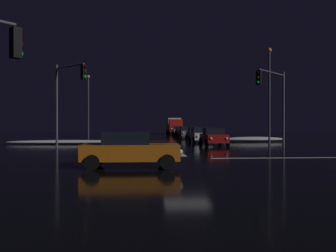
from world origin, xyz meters
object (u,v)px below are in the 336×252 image
(traffic_signal_ne, at_px, (274,93))
(streetlamp_left_far, at_px, (88,102))
(sedan_orange_crossing, at_px, (130,149))
(sedan_gray, at_px, (186,132))
(sedan_red, at_px, (214,137))
(streetlamp_right_near, at_px, (269,89))
(sedan_black, at_px, (182,131))
(sedan_silver, at_px, (178,131))
(box_truck, at_px, (174,125))
(sedan_white, at_px, (200,135))
(sedan_blue, at_px, (196,133))
(traffic_signal_nw, at_px, (67,90))

(traffic_signal_ne, relative_size, streetlamp_left_far, 0.72)
(sedan_orange_crossing, height_order, traffic_signal_ne, traffic_signal_ne)
(sedan_orange_crossing, bearing_deg, sedan_gray, 78.65)
(sedan_red, distance_m, streetlamp_right_near, 8.13)
(sedan_red, bearing_deg, sedan_gray, 90.72)
(sedan_black, relative_size, sedan_silver, 1.00)
(sedan_silver, relative_size, traffic_signal_ne, 0.70)
(sedan_black, height_order, traffic_signal_ne, traffic_signal_ne)
(box_truck, bearing_deg, traffic_signal_ne, -84.01)
(sedan_white, bearing_deg, streetlamp_right_near, -24.25)
(sedan_gray, height_order, sedan_orange_crossing, same)
(sedan_red, relative_size, sedan_gray, 1.00)
(sedan_gray, relative_size, box_truck, 0.52)
(sedan_white, height_order, streetlamp_left_far, streetlamp_left_far)
(sedan_blue, distance_m, sedan_orange_crossing, 27.39)
(sedan_black, xyz_separation_m, sedan_orange_crossing, (-6.59, -38.39, 0.00))
(sedan_white, distance_m, streetlamp_right_near, 8.30)
(sedan_black, distance_m, streetlamp_left_far, 14.73)
(box_truck, xyz_separation_m, traffic_signal_ne, (4.23, -40.30, 2.60))
(streetlamp_right_near, bearing_deg, sedan_blue, 125.64)
(box_truck, bearing_deg, sedan_red, -89.69)
(sedan_black, xyz_separation_m, sedan_silver, (0.14, 6.64, 0.00))
(sedan_blue, distance_m, streetlamp_right_near, 11.22)
(traffic_signal_nw, bearing_deg, sedan_silver, 70.29)
(traffic_signal_nw, bearing_deg, sedan_orange_crossing, -66.72)
(sedan_gray, relative_size, traffic_signal_nw, 0.66)
(streetlamp_left_far, bearing_deg, sedan_red, -54.08)
(sedan_white, height_order, traffic_signal_nw, traffic_signal_nw)
(sedan_red, bearing_deg, streetlamp_right_near, 25.44)
(sedan_gray, xyz_separation_m, streetlamp_left_far, (-13.47, 1.27, 4.23))
(sedan_red, bearing_deg, sedan_black, 90.56)
(sedan_orange_crossing, bearing_deg, traffic_signal_ne, 46.93)
(sedan_blue, xyz_separation_m, streetlamp_left_far, (-13.80, 7.66, 4.23))
(sedan_silver, relative_size, sedan_orange_crossing, 1.00)
(sedan_blue, bearing_deg, traffic_signal_ne, -75.22)
(sedan_white, distance_m, streetlamp_left_far, 19.28)
(sedan_silver, xyz_separation_m, traffic_signal_ne, (4.12, -33.42, 3.51))
(sedan_silver, xyz_separation_m, traffic_signal_nw, (-11.86, -33.11, 3.69))
(sedan_silver, bearing_deg, sedan_white, -90.36)
(sedan_silver, relative_size, traffic_signal_nw, 0.66)
(box_truck, xyz_separation_m, sedan_orange_crossing, (-6.62, -51.92, -0.91))
(sedan_red, height_order, sedan_gray, same)
(sedan_blue, bearing_deg, sedan_silver, 90.61)
(sedan_white, xyz_separation_m, sedan_orange_crossing, (-6.58, -21.01, 0.00))
(sedan_black, height_order, streetlamp_right_near, streetlamp_right_near)
(sedan_red, relative_size, streetlamp_right_near, 0.46)
(sedan_silver, height_order, box_truck, box_truck)
(box_truck, height_order, sedan_orange_crossing, box_truck)
(sedan_blue, relative_size, streetlamp_left_far, 0.50)
(box_truck, distance_m, traffic_signal_ne, 40.61)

